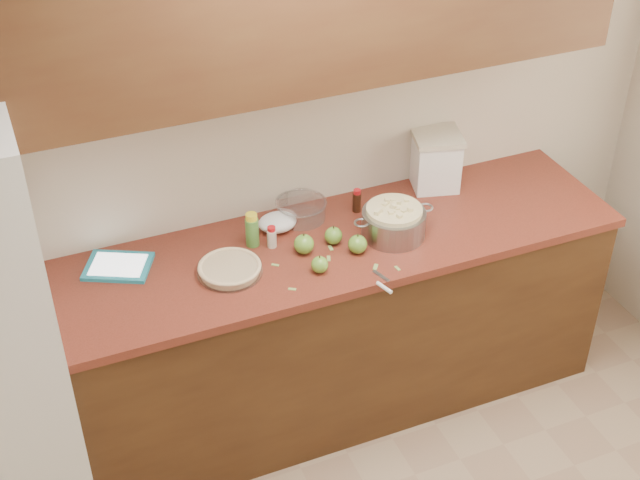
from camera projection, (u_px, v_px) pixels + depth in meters
name	position (u px, v px, depth m)	size (l,w,h in m)	color
room_shell	(526.00, 426.00, 2.39)	(3.60, 3.60, 3.60)	tan
counter_run	(317.00, 328.00, 3.99)	(2.64, 0.68, 0.92)	#492C14
pie	(230.00, 269.00, 3.55)	(0.26, 0.26, 0.04)	silver
colander	(394.00, 222.00, 3.74)	(0.36, 0.27, 0.14)	gray
flour_canister	(435.00, 160.00, 4.03)	(0.26, 0.26, 0.26)	white
tablet	(118.00, 266.00, 3.59)	(0.32, 0.29, 0.02)	teal
paring_knife	(384.00, 286.00, 3.49)	(0.07, 0.16, 0.02)	gray
lemon_bottle	(252.00, 230.00, 3.68)	(0.06, 0.06, 0.15)	#4C8C38
cinnamon_shaker	(272.00, 237.00, 3.69)	(0.04, 0.04, 0.10)	beige
vanilla_bottle	(357.00, 201.00, 3.90)	(0.04, 0.04, 0.11)	black
mixing_bowl	(301.00, 209.00, 3.86)	(0.23, 0.23, 0.08)	silver
paper_towel	(277.00, 222.00, 3.80)	(0.17, 0.14, 0.07)	white
apple_left	(304.00, 244.00, 3.65)	(0.08, 0.08, 0.10)	#62982F
apple_center	(333.00, 236.00, 3.71)	(0.07, 0.07, 0.09)	#62982F
apple_front	(320.00, 265.00, 3.55)	(0.07, 0.07, 0.08)	#62982F
apple_extra	(358.00, 244.00, 3.66)	(0.08, 0.08, 0.09)	#62982F
peel_a	(397.00, 268.00, 3.59)	(0.03, 0.01, 0.00)	#8DAE54
peel_b	(329.00, 258.00, 3.64)	(0.04, 0.01, 0.00)	#8DAE54
peel_c	(331.00, 248.00, 3.70)	(0.04, 0.01, 0.00)	#8DAE54
peel_d	(275.00, 265.00, 3.60)	(0.03, 0.01, 0.00)	#8DAE54
peel_e	(292.00, 289.00, 3.48)	(0.03, 0.01, 0.00)	#8DAE54
peel_f	(375.00, 267.00, 3.59)	(0.04, 0.02, 0.00)	#8DAE54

